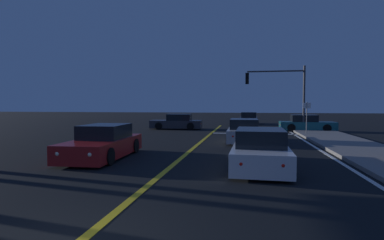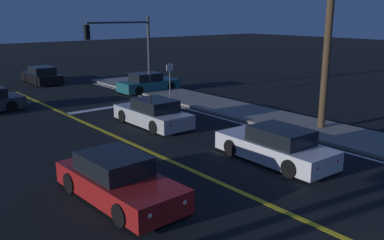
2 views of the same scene
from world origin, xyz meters
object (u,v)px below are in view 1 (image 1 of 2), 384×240
at_px(car_mid_block_silver, 244,132).
at_px(car_parked_curb_teal, 306,124).
at_px(car_distant_tail_charcoal, 177,122).
at_px(car_far_approaching_black, 249,119).
at_px(car_following_oncoming_red, 103,143).
at_px(car_side_waiting_white, 260,150).
at_px(traffic_signal_near_right, 281,87).
at_px(street_sign_corner, 307,113).

height_order(car_mid_block_silver, car_parked_curb_teal, same).
bearing_deg(car_distant_tail_charcoal, car_mid_block_silver, -147.29).
distance_m(car_distant_tail_charcoal, car_far_approaching_black, 10.32).
distance_m(car_following_oncoming_red, car_parked_curb_teal, 17.98).
bearing_deg(car_far_approaching_black, car_following_oncoming_red, -104.17).
xyz_separation_m(car_distant_tail_charcoal, car_side_waiting_white, (6.52, -15.67, 0.00)).
relative_size(car_distant_tail_charcoal, car_mid_block_silver, 0.99).
height_order(car_distant_tail_charcoal, car_side_waiting_white, same).
relative_size(car_following_oncoming_red, traffic_signal_near_right, 0.90).
bearing_deg(car_mid_block_silver, car_far_approaching_black, 88.44).
xyz_separation_m(car_mid_block_silver, car_following_oncoming_red, (-5.63, -6.50, 0.00)).
distance_m(car_following_oncoming_red, traffic_signal_near_right, 16.46).
height_order(car_far_approaching_black, car_parked_curb_teal, same).
distance_m(car_distant_tail_charcoal, car_parked_curb_teal, 10.93).
relative_size(car_mid_block_silver, car_following_oncoming_red, 0.97).
relative_size(car_parked_curb_teal, car_side_waiting_white, 0.92).
relative_size(car_distant_tail_charcoal, car_side_waiting_white, 0.96).
height_order(car_side_waiting_white, street_sign_corner, street_sign_corner).
relative_size(car_distant_tail_charcoal, street_sign_corner, 1.94).
xyz_separation_m(car_parked_curb_teal, street_sign_corner, (-0.66, -3.52, 1.01)).
xyz_separation_m(car_distant_tail_charcoal, car_far_approaching_black, (6.36, 8.12, -0.00)).
height_order(car_mid_block_silver, car_side_waiting_white, same).
bearing_deg(car_parked_curb_teal, car_side_waiting_white, -15.45).
xyz_separation_m(car_distant_tail_charcoal, car_parked_curb_teal, (10.93, -0.35, -0.00)).
height_order(car_following_oncoming_red, traffic_signal_near_right, traffic_signal_near_right).
bearing_deg(street_sign_corner, traffic_signal_near_right, 117.82).
distance_m(car_following_oncoming_red, street_sign_corner, 14.87).
relative_size(car_far_approaching_black, car_parked_curb_teal, 1.03).
xyz_separation_m(car_following_oncoming_red, car_far_approaching_black, (6.06, 22.97, -0.00)).
bearing_deg(car_following_oncoming_red, car_distant_tail_charcoal, -91.36).
xyz_separation_m(traffic_signal_near_right, street_sign_corner, (1.48, -2.80, -1.97)).
relative_size(car_far_approaching_black, traffic_signal_near_right, 0.86).
xyz_separation_m(car_mid_block_silver, car_side_waiting_white, (0.59, -7.33, 0.00)).
relative_size(car_side_waiting_white, street_sign_corner, 2.02).
distance_m(car_distant_tail_charcoal, street_sign_corner, 11.02).
bearing_deg(street_sign_corner, car_side_waiting_white, -107.60).
height_order(car_far_approaching_black, car_side_waiting_white, same).
bearing_deg(car_distant_tail_charcoal, car_parked_curb_teal, -94.52).
relative_size(traffic_signal_near_right, street_sign_corner, 2.23).
xyz_separation_m(car_following_oncoming_red, traffic_signal_near_right, (8.49, 13.79, 2.98)).
xyz_separation_m(car_mid_block_silver, car_parked_curb_teal, (4.99, 8.00, -0.00)).
bearing_deg(street_sign_corner, car_far_approaching_black, 108.06).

